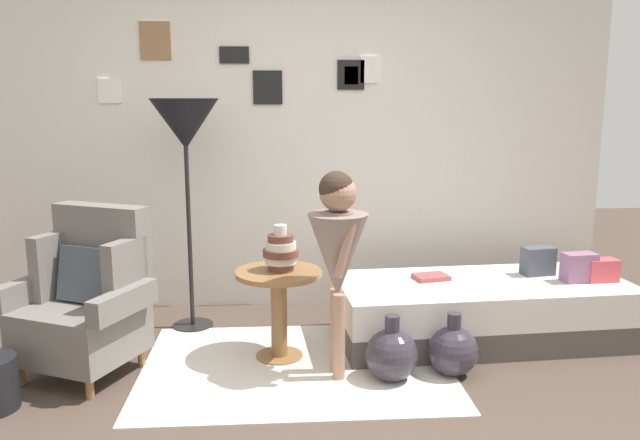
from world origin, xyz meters
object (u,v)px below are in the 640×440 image
Objects in this scene: side_table at (279,297)px; demijohn_near at (392,354)px; armchair at (87,299)px; daybed at (482,310)px; vase_striped at (281,251)px; floor_lamp at (185,130)px; book_on_daybed at (431,277)px; demijohn_far at (453,350)px; person_child at (338,247)px.

side_table reaches higher than demijohn_near.
armchair reaches higher than demijohn_near.
vase_striped is at bearing -170.87° from daybed.
floor_lamp is at bearing 54.10° from armchair.
daybed is 5.04× the size of demijohn_near.
side_table is 2.00× the size of vase_striped.
floor_lamp is (-0.61, 0.58, 0.98)m from side_table.
book_on_daybed is (1.62, -0.29, -0.96)m from floor_lamp.
armchair is 3.46× the size of vase_striped.
demijohn_far is at bearing -5.52° from armchair.
armchair is 1.27m from floor_lamp.
book_on_daybed is at bearing 15.98° from vase_striped.
floor_lamp reaches higher than armchair.
person_child is at bearing -139.44° from book_on_daybed.
floor_lamp is 1.42m from person_child.
demijohn_near is at bearing -172.93° from demijohn_far.
vase_striped is (1.13, 0.12, 0.24)m from armchair.
vase_striped reaches higher than daybed.
armchair is 2.58× the size of demijohn_far.
armchair reaches higher than demijohn_far.
person_child is (-1.01, -0.51, 0.57)m from daybed.
side_table is at bearing 162.63° from demijohn_far.
vase_striped is (0.02, 0.01, 0.28)m from side_table.
book_on_daybed is 0.67m from demijohn_far.
demijohn_near is (0.62, -0.37, -0.52)m from vase_striped.
demijohn_near is at bearing -13.59° from person_child.
demijohn_near is at bearing -37.21° from floor_lamp.
floor_lamp reaches higher than daybed.
book_on_daybed is at bearing 10.86° from armchair.
side_table is 1.29m from floor_lamp.
vase_striped is at bearing -42.58° from floor_lamp.
side_table is at bearing -170.48° from daybed.
demijohn_near is 0.37m from demijohn_far.
demijohn_far is at bearing 7.07° from demijohn_near.
demijohn_near is (-0.71, -0.59, -0.04)m from daybed.
person_child is at bearing -40.75° from side_table.
demijohn_far is (1.61, -0.90, -1.23)m from floor_lamp.
book_on_daybed reaches higher than demijohn_near.
vase_striped is at bearing 136.75° from person_child.
daybed is 3.48× the size of side_table.
book_on_daybed is 0.57× the size of demijohn_near.
floor_lamp is 4.22× the size of demijohn_far.
daybed is at bearing 39.48° from demijohn_near.
person_child is at bearing -42.81° from floor_lamp.
book_on_daybed is (0.68, 0.58, -0.36)m from person_child.
side_table is 0.47× the size of person_child.
person_child is (0.32, -0.30, 0.10)m from vase_striped.
floor_lamp is at bearing 142.79° from demijohn_near.
vase_striped is 1.27× the size of book_on_daybed.
vase_striped is at bearing 149.08° from demijohn_near.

